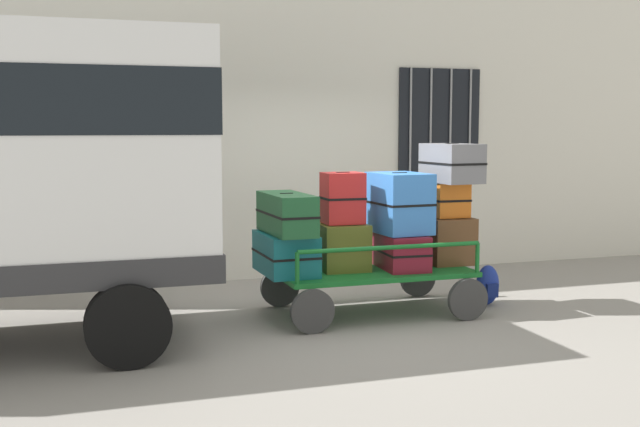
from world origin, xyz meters
name	(u,v)px	position (x,y,z in m)	size (l,w,h in m)	color
ground_plane	(341,315)	(0.00, 0.00, 0.00)	(40.00, 40.00, 0.00)	gray
building_wall	(281,85)	(0.00, 2.34, 2.50)	(12.00, 0.38, 5.00)	silver
luggage_cart	(371,277)	(0.32, -0.01, 0.39)	(2.09, 1.24, 0.48)	#146023
cart_railing	(371,243)	(0.32, -0.01, 0.75)	(1.97, 1.11, 0.32)	#146023
suitcase_left_bottom	(286,253)	(-0.60, 0.01, 0.69)	(0.52, 0.84, 0.42)	#0F5960
suitcase_left_middle	(287,213)	(-0.60, -0.03, 1.10)	(0.42, 0.94, 0.41)	#194C28
suitcase_midleft_bottom	(343,247)	(0.02, -0.01, 0.72)	(0.51, 0.47, 0.49)	#4C5119
suitcase_midleft_middle	(343,198)	(0.02, 0.01, 1.23)	(0.42, 0.35, 0.53)	#B21E1E
suitcase_center_bottom	(398,250)	(0.63, -0.01, 0.66)	(0.49, 0.93, 0.37)	maroon
suitcase_center_middle	(399,203)	(0.63, -0.04, 1.17)	(0.55, 0.72, 0.64)	#3372C6
suitcase_midright_bottom	(448,240)	(1.25, 0.03, 0.73)	(0.50, 0.51, 0.51)	brown
suitcase_midright_middle	(449,200)	(1.25, 0.01, 1.18)	(0.39, 0.33, 0.38)	orange
suitcase_midright_top	(452,163)	(1.25, -0.02, 1.57)	(0.49, 0.72, 0.42)	slate
backpack	(488,285)	(1.71, -0.04, 0.22)	(0.27, 0.22, 0.44)	navy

